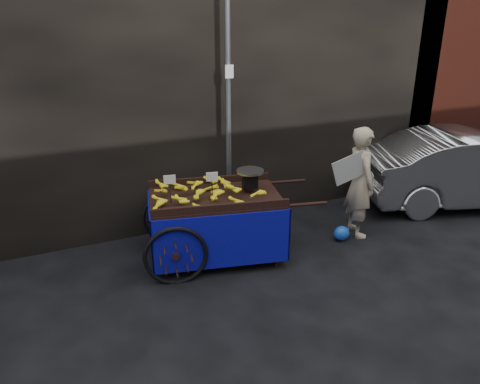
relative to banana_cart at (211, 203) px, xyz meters
name	(u,v)px	position (x,y,z in m)	size (l,w,h in m)	color
ground	(247,272)	(0.26, -0.58, -0.80)	(80.00, 80.00, 0.00)	black
building_wall	(202,55)	(0.65, 2.02, 1.70)	(13.50, 2.00, 5.00)	black
street_pole	(228,100)	(0.56, 0.72, 1.21)	(0.12, 0.10, 4.00)	slate
banana_cart	(211,203)	(0.00, 0.00, 0.00)	(2.56, 1.54, 1.30)	black
vendor	(360,182)	(2.25, -0.23, 0.03)	(0.83, 0.67, 1.66)	#C3B191
plastic_bag	(342,233)	(1.92, -0.34, -0.69)	(0.25, 0.20, 0.22)	blue
parked_car	(473,168)	(4.79, -0.05, -0.16)	(1.35, 3.87, 1.28)	silver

